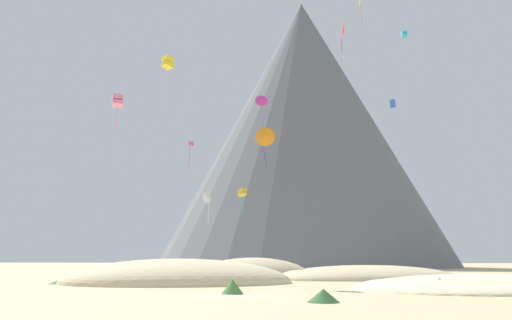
# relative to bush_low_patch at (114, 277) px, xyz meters

# --- Properties ---
(ground_plane) EXTENTS (400.00, 400.00, 0.00)m
(ground_plane) POSITION_rel_bush_low_patch_xyz_m (14.67, -19.59, -0.35)
(ground_plane) COLOR #C6B284
(dune_foreground_left) EXTENTS (27.15, 27.08, 1.90)m
(dune_foreground_left) POSITION_rel_bush_low_patch_xyz_m (31.60, -8.76, -0.35)
(dune_foreground_left) COLOR beige
(dune_foreground_left) RESTS_ON ground_plane
(dune_foreground_right) EXTENTS (17.09, 16.69, 4.38)m
(dune_foreground_right) POSITION_rel_bush_low_patch_xyz_m (12.64, 7.66, -0.35)
(dune_foreground_right) COLOR #CCBA8E
(dune_foreground_right) RESTS_ON ground_plane
(dune_midground) EXTENTS (23.84, 19.32, 2.83)m
(dune_midground) POSITION_rel_bush_low_patch_xyz_m (24.63, 7.19, -0.35)
(dune_midground) COLOR #CCBA8E
(dune_midground) RESTS_ON ground_plane
(dune_back_low) EXTENTS (22.76, 18.41, 4.19)m
(dune_back_low) POSITION_rel_bush_low_patch_xyz_m (7.52, -4.73, -0.35)
(dune_back_low) COLOR beige
(dune_back_low) RESTS_ON ground_plane
(bush_low_patch) EXTENTS (1.67, 1.67, 0.70)m
(bush_low_patch) POSITION_rel_bush_low_patch_xyz_m (0.00, 0.00, 0.00)
(bush_low_patch) COLOR #568442
(bush_low_patch) RESTS_ON ground_plane
(bush_ridge_crest) EXTENTS (1.81, 1.81, 0.90)m
(bush_ridge_crest) POSITION_rel_bush_low_patch_xyz_m (14.39, -17.88, 0.10)
(bush_ridge_crest) COLOR #386633
(bush_ridge_crest) RESTS_ON ground_plane
(bush_near_left) EXTENTS (2.18, 2.18, 0.43)m
(bush_near_left) POSITION_rel_bush_low_patch_xyz_m (10.81, -0.31, -0.13)
(bush_near_left) COLOR #386633
(bush_near_left) RESTS_ON ground_plane
(bush_near_right) EXTENTS (3.46, 3.46, 0.49)m
(bush_near_right) POSITION_rel_bush_low_patch_xyz_m (-1.68, -6.98, -0.10)
(bush_near_right) COLOR #477238
(bush_near_right) RESTS_ON ground_plane
(bush_far_right) EXTENTS (2.00, 2.00, 0.66)m
(bush_far_right) POSITION_rel_bush_low_patch_xyz_m (19.79, -23.42, -0.02)
(bush_far_right) COLOR #386633
(bush_far_right) RESTS_ON ground_plane
(bush_mid_center) EXTENTS (3.54, 3.54, 0.85)m
(bush_mid_center) POSITION_rel_bush_low_patch_xyz_m (27.53, -13.57, 0.08)
(bush_mid_center) COLOR #386633
(bush_mid_center) RESTS_ON ground_plane
(rock_massif) EXTENTS (101.37, 101.37, 68.56)m
(rock_massif) POSITION_rel_bush_low_patch_xyz_m (16.12, 80.86, 30.87)
(rock_massif) COLOR slate
(rock_massif) RESTS_ON ground_plane
(kite_blue_high) EXTENTS (1.13, 0.49, 1.50)m
(kite_blue_high) POSITION_rel_bush_low_patch_xyz_m (32.87, 38.08, 27.60)
(kite_blue_high) COLOR blue
(kite_magenta_high) EXTENTS (2.17, 1.15, 6.33)m
(kite_magenta_high) POSITION_rel_bush_low_patch_xyz_m (10.94, 33.01, 27.30)
(kite_magenta_high) COLOR #D1339E
(kite_rainbow_mid) EXTENTS (0.91, 0.87, 4.91)m
(kite_rainbow_mid) POSITION_rel_bush_low_patch_xyz_m (-1.58, 36.31, 20.94)
(kite_rainbow_mid) COLOR #E5668C
(kite_yellow_mid) EXTENTS (1.34, 1.36, 4.36)m
(kite_yellow_mid) POSITION_rel_bush_low_patch_xyz_m (4.56, 0.12, 21.64)
(kite_yellow_mid) COLOR yellow
(kite_orange_low) EXTENTS (1.97, 0.55, 4.03)m
(kite_orange_low) POSITION_rel_bush_low_patch_xyz_m (14.70, -0.22, 13.48)
(kite_orange_low) COLOR orange
(kite_red_high) EXTENTS (0.63, 2.06, 3.87)m
(kite_red_high) POSITION_rel_bush_low_patch_xyz_m (23.33, 11.58, 29.37)
(kite_red_high) COLOR red
(kite_cyan_high) EXTENTS (0.97, 1.01, 0.95)m
(kite_cyan_high) POSITION_rel_bush_low_patch_xyz_m (34.24, 31.63, 37.23)
(kite_cyan_high) COLOR #33BCDB
(kite_lime_high) EXTENTS (0.22, 1.23, 4.05)m
(kite_lime_high) POSITION_rel_bush_low_patch_xyz_m (26.28, 19.21, 36.40)
(kite_lime_high) COLOR #8CD133
(kite_white_low) EXTENTS (1.52, 1.89, 5.40)m
(kite_white_low) POSITION_rel_bush_low_patch_xyz_m (0.87, 39.16, 12.02)
(kite_white_low) COLOR white
(kite_pink_mid) EXTENTS (1.88, 1.91, 4.76)m
(kite_pink_mid) POSITION_rel_bush_low_patch_xyz_m (-6.62, 15.07, 22.45)
(kite_pink_mid) COLOR pink
(kite_gold_low) EXTENTS (1.13, 1.12, 3.51)m
(kite_gold_low) POSITION_rel_bush_low_patch_xyz_m (10.96, 10.73, 9.31)
(kite_gold_low) COLOR gold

